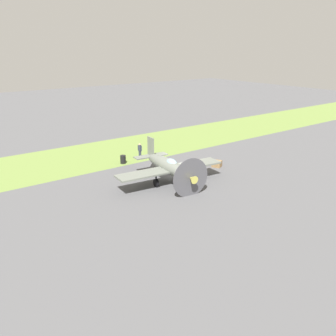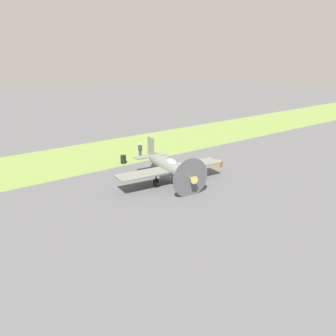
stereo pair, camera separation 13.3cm
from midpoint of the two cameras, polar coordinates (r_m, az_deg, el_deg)
The scene contains 6 objects.
ground_plane at distance 36.21m, azimuth 1.37°, elevation -0.84°, with size 160.00×160.00×0.00m, color #515154.
grass_verge at distance 44.77m, azimuth -7.19°, elevation 2.87°, with size 120.00×11.00×0.01m, color olive.
airplane_lead at distance 33.30m, azimuth 0.03°, elevation 0.24°, with size 10.52×8.34×3.73m.
ground_crew_chief at distance 40.93m, azimuth -4.55°, elevation 2.77°, with size 0.38×0.62×1.73m.
fuel_drum at distance 39.42m, azimuth -7.18°, elevation 1.35°, with size 0.60×0.60×0.90m, color black.
supply_crate at distance 38.42m, azimuth 7.60°, elevation 0.67°, with size 0.90×0.90×0.64m, color olive.
Camera 1 is at (21.18, 26.75, 12.11)m, focal length 38.73 mm.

